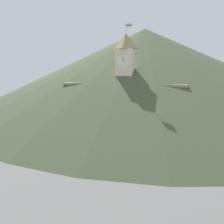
# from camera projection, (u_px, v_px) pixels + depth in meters

# --- Properties ---
(ground_plane) EXTENTS (160.00, 160.00, 0.00)m
(ground_plane) POSITION_uv_depth(u_px,v_px,m) (102.00, 150.00, 41.35)
(ground_plane) COLOR #605E5B
(civic_building) EXTENTS (30.99, 9.69, 26.23)m
(civic_building) POSITION_uv_depth(u_px,v_px,m) (125.00, 101.00, 58.17)
(civic_building) COLOR beige
(civic_building) RESTS_ON ground
(banner_fence) EXTENTS (29.01, 0.12, 2.76)m
(banner_fence) POSITION_uv_depth(u_px,v_px,m) (118.00, 127.00, 51.97)
(banner_fence) COLOR #1E8438
(banner_fence) RESTS_ON ground
(hillside_backdrop) EXTENTS (132.58, 132.58, 30.80)m
(hillside_backdrop) POSITION_uv_depth(u_px,v_px,m) (144.00, 68.00, 90.01)
(hillside_backdrop) COLOR #424C33
(hillside_backdrop) RESTS_ON ground
(street_lamp_left) EXTENTS (1.26, 0.36, 5.36)m
(street_lamp_left) POSITION_uv_depth(u_px,v_px,m) (101.00, 115.00, 53.60)
(street_lamp_left) COLOR black
(street_lamp_left) RESTS_ON ground
(street_lamp_far_left) EXTENTS (1.26, 0.36, 4.82)m
(street_lamp_far_left) POSITION_uv_depth(u_px,v_px,m) (142.00, 119.00, 50.98)
(street_lamp_far_left) COLOR black
(street_lamp_far_left) RESTS_ON ground
(car_yellow_coupe) EXTENTS (4.34, 2.41, 1.35)m
(car_yellow_coupe) POSITION_uv_depth(u_px,v_px,m) (108.00, 138.00, 46.39)
(car_yellow_coupe) COLOR yellow
(car_yellow_coupe) RESTS_ON ground
(car_blue_van) EXTENTS (5.26, 2.76, 2.10)m
(car_blue_van) POSITION_uv_depth(u_px,v_px,m) (68.00, 143.00, 42.36)
(car_blue_van) COLOR #284C99
(car_blue_van) RESTS_ON ground
(car_green_wagon) EXTENTS (4.67, 2.27, 1.55)m
(car_green_wagon) POSITION_uv_depth(u_px,v_px,m) (172.00, 145.00, 41.79)
(car_green_wagon) COLOR #2D663D
(car_green_wagon) RESTS_ON ground
(car_red_sedan) EXTENTS (4.43, 2.18, 1.45)m
(car_red_sedan) POSITION_uv_depth(u_px,v_px,m) (141.00, 154.00, 37.53)
(car_red_sedan) COLOR red
(car_red_sedan) RESTS_ON ground
(car_gray_pickup) EXTENTS (5.32, 2.41, 1.75)m
(car_gray_pickup) POSITION_uv_depth(u_px,v_px,m) (57.00, 133.00, 49.42)
(car_gray_pickup) COLOR slate
(car_gray_pickup) RESTS_ON ground
(pedestrian) EXTENTS (0.50, 0.50, 1.65)m
(pedestrian) POSITION_uv_depth(u_px,v_px,m) (92.00, 132.00, 49.53)
(pedestrian) COLOR #33567A
(pedestrian) RESTS_ON ground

